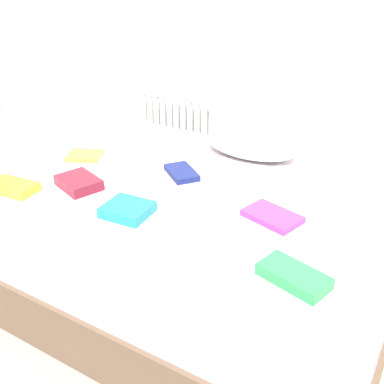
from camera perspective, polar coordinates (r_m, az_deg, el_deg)
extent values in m
plane|color=#9E998E|center=(2.44, -0.61, -10.51)|extent=(8.00, 8.00, 0.00)
cube|color=brown|center=(2.36, -0.63, -7.83)|extent=(2.00, 1.50, 0.28)
cube|color=silver|center=(2.22, -0.66, -2.57)|extent=(1.96, 1.46, 0.22)
cylinder|color=white|center=(3.75, -5.96, 9.08)|extent=(0.04, 0.04, 0.48)
cylinder|color=white|center=(3.71, -5.19, 8.94)|extent=(0.04, 0.04, 0.48)
cylinder|color=white|center=(3.68, -4.40, 8.79)|extent=(0.04, 0.04, 0.48)
cylinder|color=white|center=(3.64, -3.60, 8.64)|extent=(0.04, 0.04, 0.48)
cylinder|color=white|center=(3.61, -2.79, 8.49)|extent=(0.04, 0.04, 0.48)
cylinder|color=white|center=(3.58, -1.96, 8.33)|extent=(0.04, 0.04, 0.48)
cylinder|color=white|center=(3.55, -1.12, 8.16)|extent=(0.04, 0.04, 0.48)
cylinder|color=white|center=(3.52, -0.26, 8.00)|extent=(0.04, 0.04, 0.48)
cylinder|color=white|center=(3.49, 0.61, 7.82)|extent=(0.04, 0.04, 0.48)
cylinder|color=white|center=(3.46, 1.49, 7.65)|extent=(0.04, 0.04, 0.48)
cube|color=white|center=(3.53, -2.45, 11.77)|extent=(0.60, 0.04, 0.04)
cube|color=white|center=(3.67, -2.31, 5.17)|extent=(0.60, 0.04, 0.04)
ellipsoid|color=white|center=(2.56, 7.28, 5.82)|extent=(0.52, 0.27, 0.13)
cube|color=maroon|center=(2.27, -13.90, 1.14)|extent=(0.25, 0.22, 0.05)
cube|color=teal|center=(2.00, -8.02, -2.18)|extent=(0.21, 0.19, 0.04)
cube|color=green|center=(1.64, 12.53, -10.17)|extent=(0.27, 0.18, 0.04)
cube|color=purple|center=(1.98, 9.93, -2.98)|extent=(0.27, 0.21, 0.03)
cube|color=#8CC638|center=(2.61, -13.22, 4.43)|extent=(0.23, 0.22, 0.02)
cube|color=navy|center=(2.34, -1.31, 2.44)|extent=(0.24, 0.22, 0.03)
cube|color=white|center=(2.09, 0.22, -0.79)|extent=(0.26, 0.25, 0.03)
cube|color=yellow|center=(2.34, -21.40, 0.58)|extent=(0.24, 0.15, 0.04)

